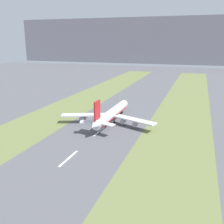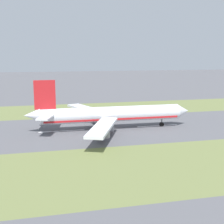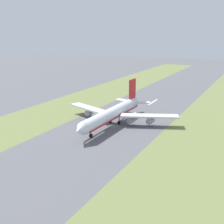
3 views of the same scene
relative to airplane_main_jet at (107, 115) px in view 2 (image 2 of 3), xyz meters
The scene contains 6 objects.
ground_plane 6.82m from the airplane_main_jet, 114.78° to the left, with size 800.00×800.00×0.00m, color #56565B.
grass_median_west 46.82m from the airplane_main_jet, behind, with size 40.00×600.00×0.01m, color olive.
grass_median_east 44.17m from the airplane_main_jet, ahead, with size 40.00×600.00×0.01m, color olive.
centreline_dash_mid 19.12m from the airplane_main_jet, 94.23° to the right, with size 1.20×18.00×0.01m, color silver.
centreline_dash_far 22.76m from the airplane_main_jet, 93.50° to the left, with size 1.20×18.00×0.01m, color silver.
airplane_main_jet is the anchor object (origin of this frame).
Camera 2 is at (120.37, -28.74, 30.23)m, focal length 50.00 mm.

